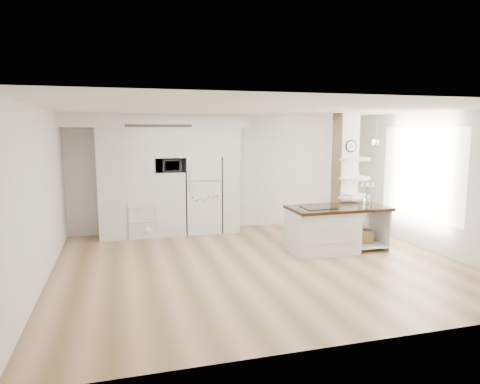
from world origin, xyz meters
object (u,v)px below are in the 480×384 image
object	(u,v)px
kitchen_island	(328,228)
floor_plant_a	(384,235)
bookshelf	(144,223)
refrigerator	(202,195)

from	to	relation	value
kitchen_island	floor_plant_a	size ratio (longest dim) A/B	4.12
kitchen_island	floor_plant_a	xyz separation A→B (m)	(1.27, 0.01, -0.22)
bookshelf	floor_plant_a	world-z (taller)	bookshelf
bookshelf	floor_plant_a	xyz separation A→B (m)	(4.66, -2.05, -0.08)
refrigerator	bookshelf	world-z (taller)	refrigerator
kitchen_island	bookshelf	xyz separation A→B (m)	(-3.39, 2.07, -0.14)
bookshelf	refrigerator	bearing A→B (deg)	5.99
bookshelf	floor_plant_a	size ratio (longest dim) A/B	1.54
floor_plant_a	bookshelf	bearing A→B (deg)	156.20
refrigerator	bookshelf	xyz separation A→B (m)	(-1.34, -0.18, -0.56)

